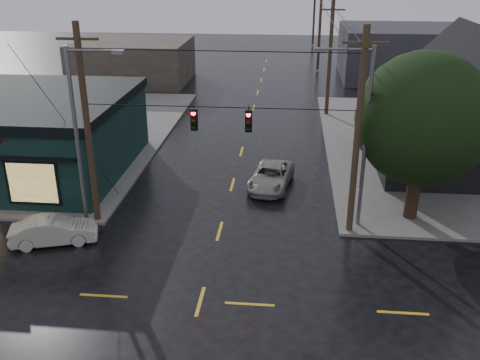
# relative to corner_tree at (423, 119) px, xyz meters

# --- Properties ---
(ground_plane) EXTENTS (160.00, 160.00, 0.00)m
(ground_plane) POSITION_rel_corner_tree_xyz_m (-9.83, -8.30, -5.46)
(ground_plane) COLOR black
(ne_building) EXTENTS (12.60, 11.60, 8.75)m
(ne_building) POSITION_rel_corner_tree_xyz_m (5.17, 8.70, -0.99)
(ne_building) COLOR black
(ne_building) RESTS_ON ground
(corner_tree) EXTENTS (6.66, 6.66, 8.66)m
(corner_tree) POSITION_rel_corner_tree_xyz_m (0.00, 0.00, 0.00)
(corner_tree) COLOR black
(corner_tree) RESTS_ON ground
(utility_pole_nw) EXTENTS (2.00, 0.32, 10.15)m
(utility_pole_nw) POSITION_rel_corner_tree_xyz_m (-16.33, -1.80, -5.46)
(utility_pole_nw) COLOR #352317
(utility_pole_nw) RESTS_ON ground
(utility_pole_ne) EXTENTS (2.00, 0.32, 10.15)m
(utility_pole_ne) POSITION_rel_corner_tree_xyz_m (-3.33, -1.80, -5.46)
(utility_pole_ne) COLOR #352317
(utility_pole_ne) RESTS_ON ground
(utility_pole_far_a) EXTENTS (2.00, 0.32, 9.65)m
(utility_pole_far_a) POSITION_rel_corner_tree_xyz_m (-3.33, 19.70, -5.46)
(utility_pole_far_a) COLOR #352317
(utility_pole_far_a) RESTS_ON ground
(utility_pole_far_b) EXTENTS (2.00, 0.32, 9.15)m
(utility_pole_far_b) POSITION_rel_corner_tree_xyz_m (-3.33, 39.70, -5.46)
(utility_pole_far_b) COLOR #352317
(utility_pole_far_b) RESTS_ON ground
(utility_pole_far_c) EXTENTS (2.00, 0.32, 9.15)m
(utility_pole_far_c) POSITION_rel_corner_tree_xyz_m (-3.33, 59.70, -5.46)
(utility_pole_far_c) COLOR #352317
(utility_pole_far_c) RESTS_ON ground
(span_signal_assembly) EXTENTS (13.00, 0.48, 1.23)m
(span_signal_assembly) POSITION_rel_corner_tree_xyz_m (-9.73, -1.80, 0.24)
(span_signal_assembly) COLOR black
(span_signal_assembly) RESTS_ON ground
(streetlight_nw) EXTENTS (5.40, 0.30, 9.15)m
(streetlight_nw) POSITION_rel_corner_tree_xyz_m (-16.63, -2.50, -5.46)
(streetlight_nw) COLOR slate
(streetlight_nw) RESTS_ON ground
(streetlight_ne) EXTENTS (5.40, 0.30, 9.15)m
(streetlight_ne) POSITION_rel_corner_tree_xyz_m (-2.83, -1.10, -5.46)
(streetlight_ne) COLOR slate
(streetlight_ne) RESTS_ON ground
(bg_building_west) EXTENTS (12.00, 10.00, 4.40)m
(bg_building_west) POSITION_rel_corner_tree_xyz_m (-23.83, 31.70, -3.26)
(bg_building_west) COLOR #393129
(bg_building_west) RESTS_ON ground
(bg_building_east) EXTENTS (14.00, 12.00, 5.60)m
(bg_building_east) POSITION_rel_corner_tree_xyz_m (6.17, 36.70, -2.66)
(bg_building_east) COLOR #2C2C32
(bg_building_east) RESTS_ON ground
(sedan_cream) EXTENTS (4.27, 2.58, 1.33)m
(sedan_cream) POSITION_rel_corner_tree_xyz_m (-17.61, -4.25, -4.79)
(sedan_cream) COLOR #B8B9A2
(sedan_cream) RESTS_ON ground
(suv_silver) EXTENTS (2.93, 5.08, 1.33)m
(suv_silver) POSITION_rel_corner_tree_xyz_m (-7.49, 3.59, -4.79)
(suv_silver) COLOR gray
(suv_silver) RESTS_ON ground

